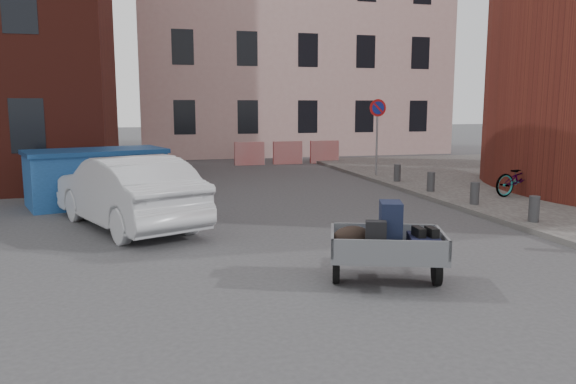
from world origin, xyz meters
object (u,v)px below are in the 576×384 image
object	(u,v)px
trailer	(386,243)
dumpster	(96,177)
bicycle	(521,178)
silver_car	(127,192)

from	to	relation	value
trailer	dumpster	size ratio (longest dim) A/B	0.52
trailer	bicycle	size ratio (longest dim) A/B	1.06
silver_car	bicycle	size ratio (longest dim) A/B	2.48
dumpster	silver_car	size ratio (longest dim) A/B	0.82
dumpster	bicycle	size ratio (longest dim) A/B	2.03
silver_car	bicycle	xyz separation A→B (m)	(10.32, 0.93, -0.15)
silver_car	trailer	bearing A→B (deg)	103.03
dumpster	silver_car	bearing A→B (deg)	-91.85
dumpster	silver_car	world-z (taller)	silver_car
dumpster	bicycle	bearing A→B (deg)	-28.10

